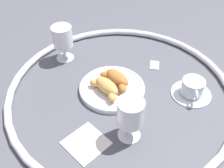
# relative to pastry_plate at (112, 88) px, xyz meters

# --- Properties ---
(ground_plane) EXTENTS (2.20, 2.20, 0.00)m
(ground_plane) POSITION_rel_pastry_plate_xyz_m (-0.03, -0.02, -0.01)
(ground_plane) COLOR #4C4F56
(table_chrome_rim) EXTENTS (0.77, 0.77, 0.02)m
(table_chrome_rim) POSITION_rel_pastry_plate_xyz_m (-0.03, -0.02, 0.00)
(table_chrome_rim) COLOR silver
(table_chrome_rim) RESTS_ON ground_plane
(pastry_plate) EXTENTS (0.23, 0.23, 0.02)m
(pastry_plate) POSITION_rel_pastry_plate_xyz_m (0.00, 0.00, 0.00)
(pastry_plate) COLOR silver
(pastry_plate) RESTS_ON ground_plane
(croissant_large) EXTENTS (0.14, 0.07, 0.04)m
(croissant_large) POSITION_rel_pastry_plate_xyz_m (0.01, -0.02, 0.03)
(croissant_large) COLOR #AD6B33
(croissant_large) RESTS_ON pastry_plate
(croissant_small) EXTENTS (0.14, 0.07, 0.04)m
(croissant_small) POSITION_rel_pastry_plate_xyz_m (-0.01, 0.03, 0.03)
(croissant_small) COLOR #D6994C
(croissant_small) RESTS_ON pastry_plate
(coffee_cup_near) EXTENTS (0.14, 0.14, 0.06)m
(coffee_cup_near) POSITION_rel_pastry_plate_xyz_m (-0.17, -0.21, 0.02)
(coffee_cup_near) COLOR silver
(coffee_cup_near) RESTS_ON ground_plane
(juice_glass_left) EXTENTS (0.08, 0.08, 0.14)m
(juice_glass_left) POSITION_rel_pastry_plate_xyz_m (0.26, 0.05, 0.08)
(juice_glass_left) COLOR white
(juice_glass_left) RESTS_ON ground_plane
(juice_glass_right) EXTENTS (0.08, 0.08, 0.14)m
(juice_glass_right) POSITION_rel_pastry_plate_xyz_m (-0.19, 0.07, 0.08)
(juice_glass_right) COLOR white
(juice_glass_right) RESTS_ON ground_plane
(sugar_packet) EXTENTS (0.06, 0.06, 0.01)m
(sugar_packet) POSITION_rel_pastry_plate_xyz_m (0.02, -0.21, -0.01)
(sugar_packet) COLOR white
(sugar_packet) RESTS_ON ground_plane
(folded_napkin) EXTENTS (0.13, 0.13, 0.01)m
(folded_napkin) POSITION_rel_pastry_plate_xyz_m (-0.14, 0.19, -0.01)
(folded_napkin) COLOR silver
(folded_napkin) RESTS_ON ground_plane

